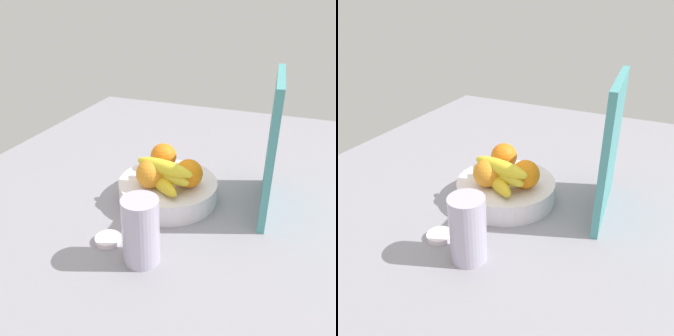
% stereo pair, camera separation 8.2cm
% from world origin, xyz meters
% --- Properties ---
extents(ground_plane, '(1.80, 1.40, 0.03)m').
position_xyz_m(ground_plane, '(0.00, 0.00, -0.01)').
color(ground_plane, gray).
extents(fruit_bowl, '(0.28, 0.28, 0.06)m').
position_xyz_m(fruit_bowl, '(-0.02, -0.02, 0.03)').
color(fruit_bowl, white).
rests_on(fruit_bowl, ground_plane).
extents(orange_front_left, '(0.08, 0.08, 0.08)m').
position_xyz_m(orange_front_left, '(-0.09, -0.06, 0.10)').
color(orange_front_left, orange).
rests_on(orange_front_left, fruit_bowl).
extents(orange_front_right, '(0.08, 0.08, 0.08)m').
position_xyz_m(orange_front_right, '(0.03, -0.06, 0.10)').
color(orange_front_right, orange).
rests_on(orange_front_right, fruit_bowl).
extents(orange_center, '(0.08, 0.08, 0.08)m').
position_xyz_m(orange_center, '(-0.01, 0.04, 0.10)').
color(orange_center, orange).
rests_on(orange_center, fruit_bowl).
extents(banana_bunch, '(0.14, 0.18, 0.08)m').
position_xyz_m(banana_bunch, '(0.02, -0.02, 0.10)').
color(banana_bunch, yellow).
rests_on(banana_bunch, fruit_bowl).
extents(cutting_board, '(0.28, 0.04, 0.36)m').
position_xyz_m(cutting_board, '(-0.09, 0.24, 0.18)').
color(cutting_board, teal).
rests_on(cutting_board, ground_plane).
extents(thermos_tumbler, '(0.08, 0.08, 0.16)m').
position_xyz_m(thermos_tumbler, '(0.24, 0.01, 0.08)').
color(thermos_tumbler, '#B5ADC6').
rests_on(thermos_tumbler, ground_plane).
extents(jar_lid, '(0.06, 0.06, 0.01)m').
position_xyz_m(jar_lid, '(0.21, -0.09, 0.01)').
color(jar_lid, white).
rests_on(jar_lid, ground_plane).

